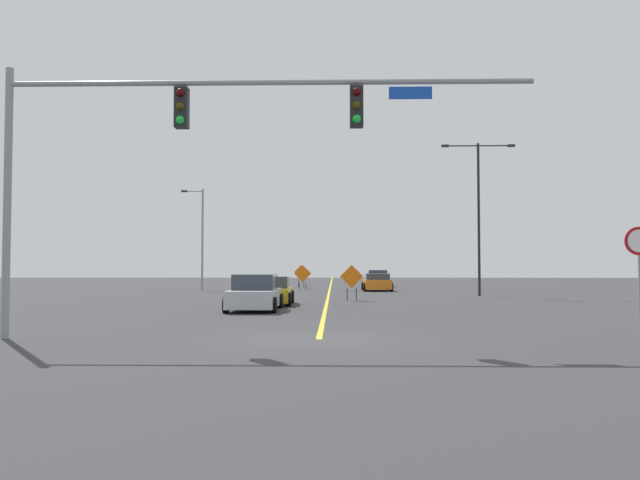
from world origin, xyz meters
name	(u,v)px	position (x,y,z in m)	size (l,w,h in m)	color
ground	(319,339)	(0.00, 0.00, 0.00)	(176.14, 176.14, 0.00)	#38383A
road_centre_stripe	(331,285)	(0.00, 48.93, 0.00)	(0.16, 97.85, 0.01)	yellow
traffic_signal_assembly	(184,131)	(-3.46, -0.01, 5.33)	(13.59, 0.44, 6.99)	gray
stop_sign	(639,259)	(8.50, 0.98, 2.04)	(0.76, 0.07, 2.90)	gray
street_lamp_mid_left	(479,206)	(9.39, 24.12, 5.63)	(4.56, 0.24, 9.54)	black
street_lamp_far_right	(201,234)	(-9.92, 33.27, 4.30)	(1.74, 0.24, 7.80)	gray
construction_sign_left_lane	(303,274)	(-2.16, 35.47, 1.19)	(1.37, 0.09, 1.94)	orange
construction_sign_median_far	(352,278)	(1.32, 18.58, 1.20)	(1.26, 0.06, 1.92)	orange
construction_sign_right_shoulder	(301,273)	(-2.53, 40.24, 1.24)	(1.21, 0.15, 1.96)	orange
car_blue_mid	(378,279)	(4.35, 43.34, 0.70)	(2.25, 4.56, 1.49)	#1E389E
car_silver_approaching	(255,294)	(-2.95, 10.73, 0.70)	(2.11, 4.48, 1.51)	#B7BABF
car_yellow_passing	(272,291)	(-2.62, 14.77, 0.65)	(2.05, 4.01, 1.36)	gold
car_orange_near	(377,282)	(3.56, 32.35, 0.63)	(2.18, 4.04, 1.31)	orange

